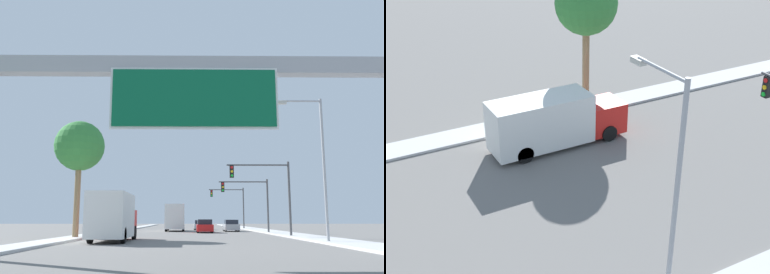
# 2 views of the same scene
# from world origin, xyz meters

# --- Properties ---
(truck_box_primary) EXTENTS (2.34, 8.28, 3.18)m
(truck_box_primary) POSITION_xyz_m (-5.25, 30.91, 1.62)
(truck_box_primary) COLOR red
(truck_box_primary) RESTS_ON ground
(palm_tree_background) EXTENTS (3.98, 3.98, 9.24)m
(palm_tree_background) POSITION_xyz_m (-8.86, 35.14, 7.16)
(palm_tree_background) COLOR #8C704C
(palm_tree_background) RESTS_ON ground
(street_lamp_right) EXTENTS (2.96, 0.28, 9.36)m
(street_lamp_right) POSITION_xyz_m (8.24, 28.71, 5.53)
(street_lamp_right) COLOR #9EA0A5
(street_lamp_right) RESTS_ON ground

